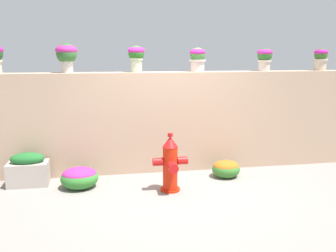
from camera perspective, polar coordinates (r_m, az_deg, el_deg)
name	(u,v)px	position (r m, az deg, el deg)	size (l,w,h in m)	color
ground_plane	(180,188)	(5.46, 1.90, -9.75)	(24.00, 24.00, 0.00)	gray
stone_wall	(169,121)	(6.14, 0.11, 0.73)	(6.24, 0.37, 1.66)	tan
potted_plant_1	(66,54)	(6.00, -15.67, 10.83)	(0.33, 0.33, 0.45)	beige
potted_plant_2	(136,55)	(5.94, -5.00, 11.00)	(0.27, 0.27, 0.42)	beige
potted_plant_3	(198,58)	(6.18, 4.67, 10.65)	(0.27, 0.27, 0.40)	beige
potted_plant_4	(265,57)	(6.54, 14.94, 10.44)	(0.26, 0.26, 0.39)	beige
potted_plant_5	(321,58)	(7.09, 22.87, 9.88)	(0.25, 0.25, 0.39)	beige
fire_hydrant	(170,165)	(5.24, 0.37, -6.09)	(0.51, 0.41, 0.86)	red
flower_bush_left	(79,177)	(5.59, -13.75, -7.77)	(0.55, 0.50, 0.32)	#337D2F
flower_bush_right	(226,168)	(5.96, 9.10, -6.56)	(0.45, 0.41, 0.28)	#3A772D
planter_box	(28,170)	(5.90, -21.12, -6.42)	(0.59, 0.35, 0.51)	#AEA196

